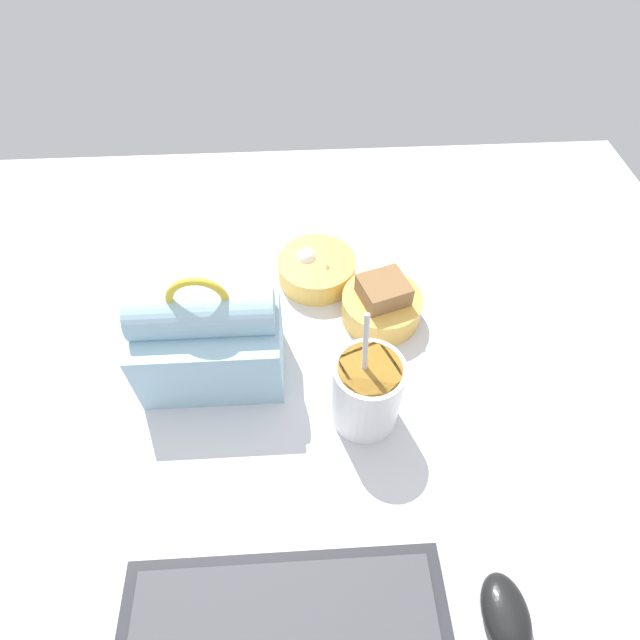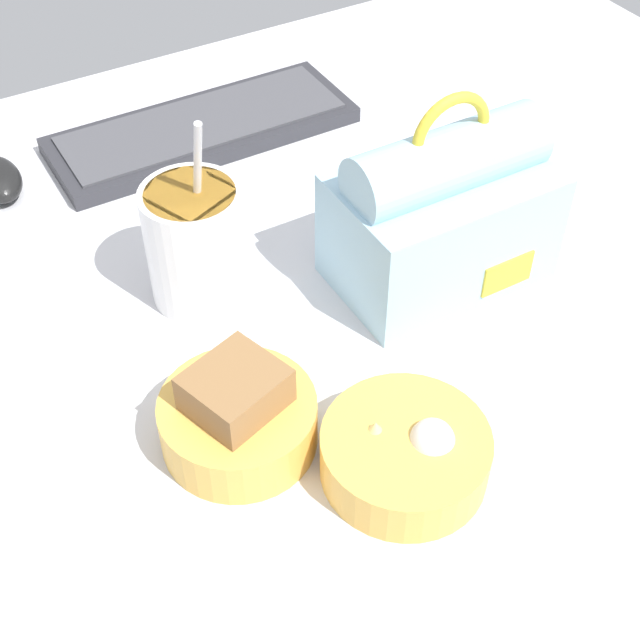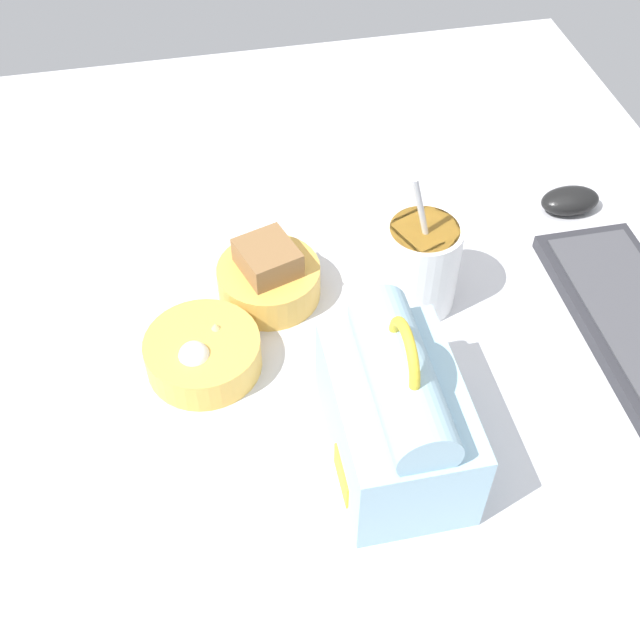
% 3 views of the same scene
% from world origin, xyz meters
% --- Properties ---
extents(desk_surface, '(1.40, 1.10, 0.02)m').
position_xyz_m(desk_surface, '(0.00, 0.00, 0.01)').
color(desk_surface, silver).
rests_on(desk_surface, ground).
extents(keyboard, '(0.35, 0.13, 0.02)m').
position_xyz_m(keyboard, '(0.04, 0.35, 0.03)').
color(keyboard, '#2D2D33').
rests_on(keyboard, desk_surface).
extents(lunch_bag, '(0.20, 0.13, 0.20)m').
position_xyz_m(lunch_bag, '(0.14, 0.02, 0.09)').
color(lunch_bag, '#9EC6DB').
rests_on(lunch_bag, desk_surface).
extents(soup_cup, '(0.09, 0.09, 0.20)m').
position_xyz_m(soup_cup, '(-0.07, 0.11, 0.08)').
color(soup_cup, white).
rests_on(soup_cup, desk_surface).
extents(bento_bowl_sandwich, '(0.13, 0.13, 0.08)m').
position_xyz_m(bento_bowl_sandwich, '(-0.11, -0.07, 0.05)').
color(bento_bowl_sandwich, '#EAB24C').
rests_on(bento_bowl_sandwich, desk_surface).
extents(bento_bowl_snacks, '(0.13, 0.13, 0.06)m').
position_xyz_m(bento_bowl_snacks, '(-0.02, -0.16, 0.04)').
color(bento_bowl_snacks, '#EAB24C').
rests_on(bento_bowl_snacks, desk_surface).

